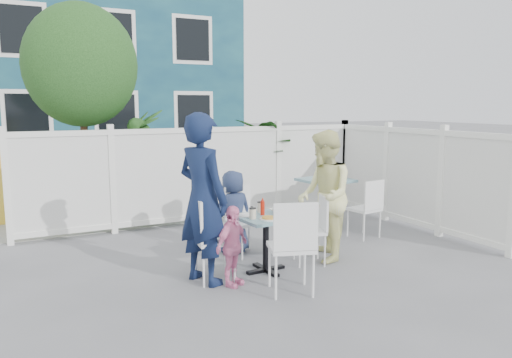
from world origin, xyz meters
name	(u,v)px	position (x,y,z in m)	size (l,w,h in m)	color
ground	(264,265)	(0.00, 0.00, 0.00)	(80.00, 80.00, 0.00)	slate
near_sidewalk	(172,208)	(0.00, 3.80, 0.01)	(24.00, 2.60, 0.01)	gray
street	(128,181)	(0.00, 7.50, 0.00)	(24.00, 5.00, 0.01)	black
far_sidewalk	(105,168)	(0.00, 10.60, 0.01)	(24.00, 1.60, 0.01)	gray
building	(70,75)	(-0.50, 14.00, 3.00)	(11.00, 6.00, 6.00)	navy
fence_back	(202,177)	(0.10, 2.40, 0.78)	(5.86, 0.08, 1.60)	white
fence_right	(412,180)	(3.00, 0.60, 0.78)	(0.08, 3.66, 1.60)	white
tree	(81,66)	(-1.60, 3.30, 2.59)	(1.80, 1.62, 3.59)	#382316
utility_cabinet	(15,181)	(-2.67, 4.00, 0.69)	(0.74, 0.53, 1.38)	gold
potted_shrub_a	(140,166)	(-0.75, 3.10, 0.94)	(1.06, 1.06, 1.89)	#183914
potted_shrub_b	(263,164)	(1.57, 3.00, 0.85)	(1.53, 1.33, 1.70)	#183914
main_table	(266,229)	(-0.10, -0.23, 0.52)	(0.68, 0.68, 0.68)	#3C6B78
spare_table	(325,190)	(1.83, 1.33, 0.60)	(0.82, 0.82, 0.78)	#3C6B78
chair_left	(208,233)	(-0.83, -0.22, 0.55)	(0.47, 0.48, 0.95)	white
chair_right	(315,224)	(0.60, -0.23, 0.50)	(0.48, 0.49, 0.85)	white
chair_back	(242,215)	(-0.03, 0.56, 0.53)	(0.47, 0.46, 0.90)	white
chair_near	(293,241)	(-0.20, -1.02, 0.59)	(0.57, 0.56, 1.01)	white
chair_spare	(368,204)	(1.95, 0.39, 0.51)	(0.45, 0.44, 0.88)	white
man	(203,199)	(-0.88, -0.22, 0.95)	(0.69, 0.45, 1.90)	#111C3D
woman	(324,196)	(0.78, -0.16, 0.83)	(0.81, 0.63, 1.67)	#EAE758
boy	(233,212)	(-0.12, 0.66, 0.56)	(0.54, 0.35, 1.11)	navy
toddler	(232,246)	(-0.65, -0.48, 0.45)	(0.53, 0.22, 0.90)	pink
plate_main	(269,219)	(-0.14, -0.40, 0.68)	(0.22, 0.22, 0.01)	white
plate_side	(246,215)	(-0.30, -0.11, 0.68)	(0.23, 0.23, 0.02)	white
salad_bowl	(280,211)	(0.12, -0.19, 0.70)	(0.23, 0.23, 0.06)	white
coffee_cup_a	(253,214)	(-0.30, -0.28, 0.73)	(0.08, 0.08, 0.12)	beige
coffee_cup_b	(261,207)	(-0.05, -0.01, 0.74)	(0.08, 0.08, 0.12)	beige
ketchup_bottle	(263,208)	(-0.10, -0.15, 0.76)	(0.05, 0.05, 0.16)	#BA1A0A
salt_shaker	(253,210)	(-0.15, 0.01, 0.71)	(0.03, 0.03, 0.07)	white
pepper_shaker	(252,209)	(-0.15, 0.04, 0.71)	(0.03, 0.03, 0.07)	black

